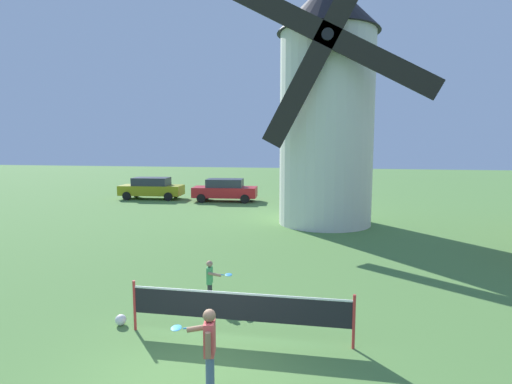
{
  "coord_description": "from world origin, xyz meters",
  "views": [
    {
      "loc": [
        2.14,
        -6.12,
        4.02
      ],
      "look_at": [
        0.4,
        3.64,
        2.82
      ],
      "focal_mm": 28.39,
      "sensor_mm": 36.0,
      "label": 1
    }
  ],
  "objects_px": {
    "player_far": "(211,279)",
    "player_near": "(208,345)",
    "parked_car_red": "(225,190)",
    "parked_car_mustard": "(152,188)",
    "windmill": "(327,101)",
    "tennis_net": "(239,307)",
    "stray_ball": "(121,320)"
  },
  "relations": [
    {
      "from": "player_far",
      "to": "parked_car_mustard",
      "type": "bearing_deg",
      "value": 118.62
    },
    {
      "from": "player_far",
      "to": "stray_ball",
      "type": "distance_m",
      "value": 2.33
    },
    {
      "from": "windmill",
      "to": "tennis_net",
      "type": "bearing_deg",
      "value": -97.25
    },
    {
      "from": "windmill",
      "to": "tennis_net",
      "type": "height_order",
      "value": "windmill"
    },
    {
      "from": "player_near",
      "to": "parked_car_red",
      "type": "distance_m",
      "value": 21.79
    },
    {
      "from": "tennis_net",
      "to": "player_near",
      "type": "height_order",
      "value": "player_near"
    },
    {
      "from": "tennis_net",
      "to": "player_far",
      "type": "distance_m",
      "value": 2.1
    },
    {
      "from": "windmill",
      "to": "parked_car_red",
      "type": "xyz_separation_m",
      "value": [
        -6.9,
        6.73,
        -5.25
      ]
    },
    {
      "from": "player_near",
      "to": "parked_car_red",
      "type": "relative_size",
      "value": 0.31
    },
    {
      "from": "windmill",
      "to": "parked_car_red",
      "type": "relative_size",
      "value": 2.92
    },
    {
      "from": "tennis_net",
      "to": "stray_ball",
      "type": "distance_m",
      "value": 2.78
    },
    {
      "from": "tennis_net",
      "to": "player_near",
      "type": "relative_size",
      "value": 3.38
    },
    {
      "from": "player_far",
      "to": "player_near",
      "type": "bearing_deg",
      "value": -74.09
    },
    {
      "from": "parked_car_mustard",
      "to": "tennis_net",
      "type": "bearing_deg",
      "value": -61.03
    },
    {
      "from": "player_near",
      "to": "player_far",
      "type": "xyz_separation_m",
      "value": [
        -1.02,
        3.57,
        -0.17
      ]
    },
    {
      "from": "player_far",
      "to": "tennis_net",
      "type": "bearing_deg",
      "value": -57.67
    },
    {
      "from": "player_near",
      "to": "parked_car_mustard",
      "type": "distance_m",
      "value": 23.91
    },
    {
      "from": "stray_ball",
      "to": "windmill",
      "type": "bearing_deg",
      "value": 70.88
    },
    {
      "from": "tennis_net",
      "to": "windmill",
      "type": "bearing_deg",
      "value": 82.75
    },
    {
      "from": "windmill",
      "to": "parked_car_mustard",
      "type": "bearing_deg",
      "value": 150.83
    },
    {
      "from": "windmill",
      "to": "player_far",
      "type": "bearing_deg",
      "value": -104.11
    },
    {
      "from": "player_near",
      "to": "stray_ball",
      "type": "relative_size",
      "value": 5.64
    },
    {
      "from": "stray_ball",
      "to": "parked_car_mustard",
      "type": "xyz_separation_m",
      "value": [
        -8.12,
        19.42,
        0.69
      ]
    },
    {
      "from": "parked_car_red",
      "to": "parked_car_mustard",
      "type": "bearing_deg",
      "value": 177.83
    },
    {
      "from": "player_far",
      "to": "parked_car_mustard",
      "type": "distance_m",
      "value": 20.28
    },
    {
      "from": "stray_ball",
      "to": "parked_car_mustard",
      "type": "bearing_deg",
      "value": 112.67
    },
    {
      "from": "stray_ball",
      "to": "player_far",
      "type": "bearing_deg",
      "value": 45.48
    },
    {
      "from": "windmill",
      "to": "player_near",
      "type": "bearing_deg",
      "value": -96.76
    },
    {
      "from": "windmill",
      "to": "player_near",
      "type": "xyz_separation_m",
      "value": [
        -1.71,
        -14.43,
        -5.28
      ]
    },
    {
      "from": "player_near",
      "to": "tennis_net",
      "type": "bearing_deg",
      "value": 86.68
    },
    {
      "from": "player_near",
      "to": "parked_car_red",
      "type": "bearing_deg",
      "value": 103.79
    },
    {
      "from": "tennis_net",
      "to": "player_far",
      "type": "bearing_deg",
      "value": 122.33
    }
  ]
}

